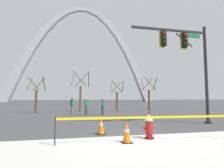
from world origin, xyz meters
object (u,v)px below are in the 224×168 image
traffic_signal_gantry (189,56)px  monument_arch (82,58)px  pedestrian_walking_left (86,106)px  traffic_cone_mid_sidewalk (127,132)px  pedestrian_walking_right (103,106)px  pedestrian_standing_center (72,106)px  fire_hydrant (149,126)px  traffic_cone_by_hydrant (101,126)px

traffic_signal_gantry → monument_arch: size_ratio=0.10×
monument_arch → pedestrian_walking_left: size_ratio=36.01×
traffic_cone_mid_sidewalk → pedestrian_walking_right: 9.95m
traffic_signal_gantry → pedestrian_standing_center: bearing=134.1°
fire_hydrant → traffic_signal_gantry: size_ratio=0.17×
traffic_cone_mid_sidewalk → pedestrian_walking_right: size_ratio=0.46×
pedestrian_standing_center → pedestrian_walking_right: same height
pedestrian_standing_center → pedestrian_walking_left: bearing=-24.8°
traffic_cone_by_hydrant → pedestrian_standing_center: pedestrian_standing_center is taller
traffic_cone_mid_sidewalk → pedestrian_walking_left: 10.08m
pedestrian_walking_left → fire_hydrant: bearing=-79.6°
traffic_signal_gantry → monument_arch: bearing=94.3°
pedestrian_standing_center → monument_arch: bearing=87.0°
fire_hydrant → pedestrian_standing_center: bearing=106.4°
traffic_cone_by_hydrant → traffic_cone_mid_sidewalk: 1.69m
traffic_cone_by_hydrant → pedestrian_walking_left: pedestrian_walking_left is taller
traffic_cone_by_hydrant → fire_hydrant: bearing=-35.2°
fire_hydrant → traffic_cone_mid_sidewalk: 1.07m
fire_hydrant → traffic_cone_mid_sidewalk: size_ratio=1.36×
pedestrian_walking_left → pedestrian_standing_center: bearing=155.2°
pedestrian_walking_left → pedestrian_walking_right: bearing=-4.8°
pedestrian_walking_right → monument_arch: bearing=90.1°
traffic_cone_mid_sidewalk → pedestrian_walking_left: bearing=94.4°
pedestrian_standing_center → fire_hydrant: bearing=-73.6°
pedestrian_walking_left → pedestrian_walking_right: 1.48m
traffic_cone_by_hydrant → monument_arch: 62.72m
traffic_cone_by_hydrant → pedestrian_walking_left: 8.49m
fire_hydrant → traffic_cone_by_hydrant: (-1.65, 1.17, -0.11)m
fire_hydrant → traffic_cone_by_hydrant: size_ratio=1.36×
fire_hydrant → pedestrian_walking_left: pedestrian_walking_left is taller
fire_hydrant → monument_arch: size_ratio=0.02×
traffic_signal_gantry → pedestrian_walking_left: bearing=130.9°
fire_hydrant → traffic_signal_gantry: bearing=36.6°
traffic_cone_by_hydrant → traffic_cone_mid_sidewalk: size_ratio=1.00×
traffic_cone_by_hydrant → pedestrian_walking_right: (1.36, 8.35, 0.46)m
traffic_signal_gantry → pedestrian_walking_right: (-4.30, 6.55, -3.25)m
fire_hydrant → pedestrian_walking_right: bearing=91.8°
traffic_cone_by_hydrant → monument_arch: size_ratio=0.01×
fire_hydrant → pedestrian_walking_right: pedestrian_walking_right is taller
traffic_cone_by_hydrant → pedestrian_standing_center: 9.17m
traffic_cone_mid_sidewalk → pedestrian_standing_center: 10.81m
traffic_cone_mid_sidewalk → pedestrian_standing_center: (-2.03, 10.61, 0.46)m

